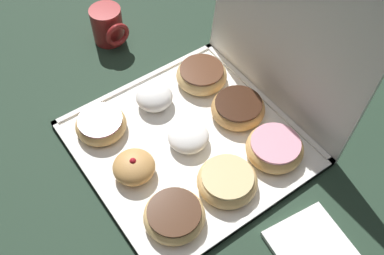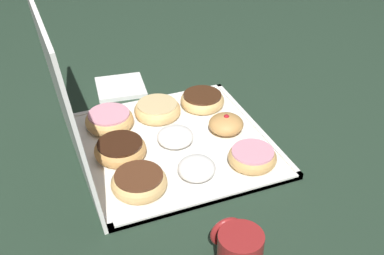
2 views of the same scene
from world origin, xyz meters
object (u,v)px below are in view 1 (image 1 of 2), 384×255
object	(u,v)px
pink_frosted_donut_0	(101,124)
chocolate_frosted_donut_6	(202,75)
coffee_mug	(108,25)
powdered_filled_donut_3	(155,97)
glazed_ring_donut_5	(228,180)
jelly_filled_donut_1	(133,165)
napkin_stack	(311,247)
donut_box	(189,143)
chocolate_frosted_donut_2	(174,215)
powdered_filled_donut_4	(190,136)
chocolate_frosted_donut_7	(237,107)
pink_frosted_donut_8	(275,148)

from	to	relation	value
pink_frosted_donut_0	chocolate_frosted_donut_6	bearing A→B (deg)	88.03
coffee_mug	powdered_filled_donut_3	bearing A→B (deg)	-5.96
powdered_filled_donut_3	glazed_ring_donut_5	xyz separation A→B (m)	(0.26, 0.00, -0.00)
jelly_filled_donut_1	napkin_stack	distance (m)	0.37
donut_box	chocolate_frosted_donut_2	world-z (taller)	chocolate_frosted_donut_2
chocolate_frosted_donut_2	chocolate_frosted_donut_6	distance (m)	0.36
jelly_filled_donut_1	powdered_filled_donut_4	bearing A→B (deg)	87.64
jelly_filled_donut_1	powdered_filled_donut_3	size ratio (longest dim) A/B	1.04
pink_frosted_donut_0	coffee_mug	distance (m)	0.30
powdered_filled_donut_4	glazed_ring_donut_5	distance (m)	0.13
glazed_ring_donut_5	chocolate_frosted_donut_6	size ratio (longest dim) A/B	1.01
chocolate_frosted_donut_7	coffee_mug	world-z (taller)	coffee_mug
donut_box	chocolate_frosted_donut_6	distance (m)	0.18
powdered_filled_donut_3	coffee_mug	distance (m)	0.26
pink_frosted_donut_0	napkin_stack	world-z (taller)	pink_frosted_donut_0
chocolate_frosted_donut_7	coffee_mug	size ratio (longest dim) A/B	1.21
powdered_filled_donut_3	napkin_stack	size ratio (longest dim) A/B	0.62
chocolate_frosted_donut_2	napkin_stack	bearing A→B (deg)	42.70
donut_box	pink_frosted_donut_8	distance (m)	0.18
pink_frosted_donut_0	donut_box	bearing A→B (deg)	44.33
pink_frosted_donut_8	napkin_stack	bearing A→B (deg)	-22.19
jelly_filled_donut_1	chocolate_frosted_donut_7	distance (m)	0.27
chocolate_frosted_donut_7	pink_frosted_donut_8	distance (m)	0.13
chocolate_frosted_donut_6	chocolate_frosted_donut_7	distance (m)	0.13
donut_box	glazed_ring_donut_5	distance (m)	0.13
napkin_stack	pink_frosted_donut_0	bearing A→B (deg)	-158.39
powdered_filled_donut_3	powdered_filled_donut_4	size ratio (longest dim) A/B	0.95
coffee_mug	jelly_filled_donut_1	bearing A→B (deg)	-22.60
pink_frosted_donut_0	chocolate_frosted_donut_2	distance (m)	0.27
chocolate_frosted_donut_2	chocolate_frosted_donut_7	distance (m)	0.29
chocolate_frosted_donut_2	powdered_filled_donut_4	xyz separation A→B (m)	(-0.13, 0.13, 0.00)
donut_box	powdered_filled_donut_3	bearing A→B (deg)	179.56
pink_frosted_donut_8	jelly_filled_donut_1	bearing A→B (deg)	-116.99
pink_frosted_donut_0	powdered_filled_donut_3	distance (m)	0.13
glazed_ring_donut_5	coffee_mug	xyz separation A→B (m)	(-0.52, 0.03, 0.02)
powdered_filled_donut_3	glazed_ring_donut_5	distance (m)	0.26
jelly_filled_donut_1	chocolate_frosted_donut_7	size ratio (longest dim) A/B	0.71
jelly_filled_donut_1	chocolate_frosted_donut_7	bearing A→B (deg)	89.44
donut_box	pink_frosted_donut_0	distance (m)	0.19
donut_box	pink_frosted_donut_8	size ratio (longest dim) A/B	3.63
glazed_ring_donut_5	pink_frosted_donut_8	world-z (taller)	pink_frosted_donut_8
donut_box	pink_frosted_donut_8	xyz separation A→B (m)	(0.13, 0.13, 0.03)
chocolate_frosted_donut_2	chocolate_frosted_donut_6	bearing A→B (deg)	135.76
jelly_filled_donut_1	pink_frosted_donut_8	size ratio (longest dim) A/B	0.71
chocolate_frosted_donut_2	glazed_ring_donut_5	bearing A→B (deg)	90.63
chocolate_frosted_donut_7	pink_frosted_donut_0	bearing A→B (deg)	-116.74
pink_frosted_donut_0	powdered_filled_donut_4	bearing A→B (deg)	44.92
glazed_ring_donut_5	chocolate_frosted_donut_6	xyz separation A→B (m)	(-0.26, 0.13, 0.00)
powdered_filled_donut_3	napkin_stack	world-z (taller)	powdered_filled_donut_3
chocolate_frosted_donut_7	powdered_filled_donut_3	bearing A→B (deg)	-134.53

